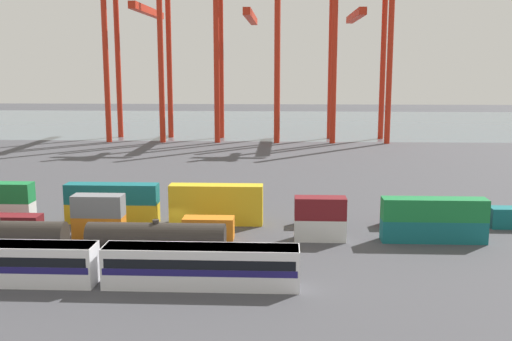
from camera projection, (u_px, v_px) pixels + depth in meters
name	position (u px, v px, depth m)	size (l,w,h in m)	color
ground_plane	(211.00, 174.00, 114.84)	(420.00, 420.00, 0.00)	#424247
harbour_water	(246.00, 123.00, 218.01)	(400.00, 110.00, 0.01)	slate
passenger_train	(100.00, 263.00, 56.24)	(37.36, 3.14, 3.90)	silver
shipping_container_3	(99.00, 227.00, 72.19)	(6.04, 2.44, 2.60)	orange
shipping_container_4	(98.00, 206.00, 71.74)	(6.04, 2.44, 2.60)	slate
shipping_container_5	(209.00, 228.00, 71.57)	(6.04, 2.44, 2.60)	orange
shipping_container_6	(320.00, 229.00, 70.96)	(6.04, 2.44, 2.60)	silver
shipping_container_7	(320.00, 208.00, 70.51)	(6.04, 2.44, 2.60)	maroon
shipping_container_8	(433.00, 231.00, 70.34)	(12.10, 2.44, 2.60)	#146066
shipping_container_9	(434.00, 209.00, 69.89)	(12.10, 2.44, 2.60)	#197538
shipping_container_12	(11.00, 212.00, 79.53)	(6.04, 2.44, 2.60)	silver
shipping_container_13	(9.00, 193.00, 79.09)	(6.04, 2.44, 2.60)	#197538
shipping_container_14	(113.00, 213.00, 78.90)	(12.10, 2.44, 2.60)	gold
shipping_container_15	(112.00, 194.00, 78.45)	(12.10, 2.44, 2.60)	#146066
shipping_container_16	(216.00, 214.00, 78.26)	(12.10, 2.44, 2.60)	gold
shipping_container_17	(216.00, 195.00, 77.81)	(12.10, 2.44, 2.60)	gold
shipping_container_18	(322.00, 215.00, 77.62)	(6.04, 2.44, 2.60)	slate
shipping_container_19	(429.00, 217.00, 76.98)	(12.10, 2.44, 2.60)	maroon
gantry_crane_west	(140.00, 28.00, 165.39)	(16.27, 38.43, 51.13)	red
gantry_crane_central	(249.00, 31.00, 164.58)	(17.51, 40.71, 49.92)	red
gantry_crane_east	(359.00, 33.00, 162.44)	(15.99, 34.73, 48.72)	red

